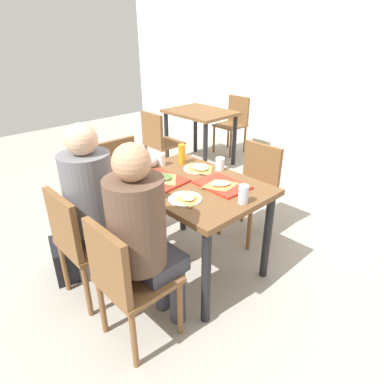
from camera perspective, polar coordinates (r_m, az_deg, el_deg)
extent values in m
cube|color=#9E998E|center=(2.81, 0.00, -12.60)|extent=(10.00, 10.00, 0.02)
cube|color=silver|center=(4.99, 29.43, 19.00)|extent=(10.00, 0.10, 2.80)
cube|color=brown|center=(2.42, 0.00, 1.16)|extent=(1.06, 0.77, 0.04)
cylinder|color=black|center=(2.75, -11.78, -4.92)|extent=(0.06, 0.06, 0.71)
cylinder|color=black|center=(2.14, 2.42, -14.42)|extent=(0.06, 0.06, 0.71)
cylinder|color=black|center=(3.09, -1.63, -0.72)|extent=(0.06, 0.06, 0.71)
cylinder|color=black|center=(2.56, 12.73, -7.54)|extent=(0.06, 0.06, 0.71)
cube|color=brown|center=(2.42, -16.49, -8.17)|extent=(0.40, 0.40, 0.03)
cube|color=brown|center=(2.25, -21.18, -5.22)|extent=(0.38, 0.04, 0.40)
cylinder|color=brown|center=(2.73, -14.48, -9.21)|extent=(0.04, 0.04, 0.41)
cylinder|color=brown|center=(2.49, -10.42, -12.65)|extent=(0.04, 0.04, 0.41)
cylinder|color=brown|center=(2.62, -20.99, -11.87)|extent=(0.04, 0.04, 0.41)
cylinder|color=brown|center=(2.37, -17.47, -15.85)|extent=(0.04, 0.04, 0.41)
cube|color=brown|center=(2.04, -9.15, -14.51)|extent=(0.40, 0.40, 0.03)
cube|color=brown|center=(1.84, -14.29, -11.69)|extent=(0.38, 0.04, 0.40)
cylinder|color=brown|center=(2.36, -7.76, -14.82)|extent=(0.04, 0.04, 0.41)
cylinder|color=brown|center=(2.16, -2.07, -19.22)|extent=(0.04, 0.04, 0.41)
cylinder|color=brown|center=(2.24, -15.11, -18.40)|extent=(0.04, 0.04, 0.41)
cylinder|color=brown|center=(2.03, -9.90, -23.68)|extent=(0.04, 0.04, 0.41)
cube|color=brown|center=(3.01, 9.48, -0.23)|extent=(0.40, 0.40, 0.03)
cube|color=brown|center=(3.06, 11.84, 4.41)|extent=(0.38, 0.04, 0.40)
cylinder|color=brown|center=(2.91, 9.76, -6.23)|extent=(0.04, 0.04, 0.41)
cylinder|color=brown|center=(3.09, 4.76, -3.86)|extent=(0.04, 0.04, 0.41)
cylinder|color=brown|center=(3.16, 13.52, -3.87)|extent=(0.04, 0.04, 0.41)
cylinder|color=brown|center=(3.33, 8.69, -1.82)|extent=(0.04, 0.04, 0.41)
cube|color=brown|center=(3.14, -10.50, 0.79)|extent=(0.40, 0.40, 0.03)
cube|color=brown|center=(3.20, -12.62, 5.26)|extent=(0.04, 0.38, 0.40)
cylinder|color=brown|center=(3.20, -5.96, -2.83)|extent=(0.04, 0.04, 0.41)
cylinder|color=brown|center=(3.03, -11.01, -4.93)|extent=(0.04, 0.04, 0.41)
cylinder|color=brown|center=(3.45, -9.46, -0.83)|extent=(0.04, 0.04, 0.41)
cylinder|color=brown|center=(3.29, -14.29, -2.66)|extent=(0.04, 0.04, 0.41)
cylinder|color=#383842|center=(2.68, -12.41, -9.32)|extent=(0.10, 0.10, 0.44)
cylinder|color=#383842|center=(2.56, -10.47, -10.89)|extent=(0.10, 0.10, 0.44)
cube|color=#383842|center=(2.43, -14.00, -5.80)|extent=(0.32, 0.28, 0.10)
cylinder|color=slate|center=(2.24, -17.23, -0.01)|extent=(0.32, 0.32, 0.52)
sphere|color=#DBAD89|center=(2.12, -18.47, 8.52)|extent=(0.20, 0.20, 0.20)
cylinder|color=#383842|center=(2.32, -5.18, -15.00)|extent=(0.10, 0.10, 0.44)
cylinder|color=#383842|center=(2.23, -2.48, -17.00)|extent=(0.10, 0.10, 0.44)
cube|color=#383842|center=(2.06, -6.27, -11.60)|extent=(0.32, 0.28, 0.10)
cylinder|color=brown|center=(1.83, -9.46, -5.27)|extent=(0.32, 0.32, 0.52)
sphere|color=tan|center=(1.68, -10.32, 5.00)|extent=(0.20, 0.20, 0.20)
cube|color=red|center=(2.45, -5.28, 2.15)|extent=(0.38, 0.29, 0.02)
cube|color=red|center=(2.37, 5.13, 1.22)|extent=(0.37, 0.27, 0.02)
cylinder|color=white|center=(2.65, 0.96, 4.01)|extent=(0.22, 0.22, 0.01)
cylinder|color=white|center=(2.17, -1.17, -1.16)|extent=(0.22, 0.22, 0.01)
pyramid|color=tan|center=(2.45, -5.03, 2.48)|extent=(0.24, 0.19, 0.01)
ellipsoid|color=#4C7233|center=(2.45, -5.04, 2.70)|extent=(0.17, 0.13, 0.01)
pyramid|color=#C68C47|center=(2.34, 4.89, 1.32)|extent=(0.23, 0.25, 0.01)
ellipsoid|color=#D8C67F|center=(2.34, 4.90, 1.54)|extent=(0.16, 0.18, 0.01)
pyramid|color=#C68C47|center=(2.63, 1.36, 4.09)|extent=(0.25, 0.21, 0.01)
ellipsoid|color=#D8C67F|center=(2.63, 1.37, 4.29)|extent=(0.18, 0.15, 0.01)
pyramid|color=#C68C47|center=(2.16, -0.71, -1.03)|extent=(0.22, 0.21, 0.01)
ellipsoid|color=#D8C67F|center=(2.16, -0.71, -0.79)|extent=(0.16, 0.15, 0.01)
cylinder|color=white|center=(2.63, 4.81, 4.80)|extent=(0.07, 0.07, 0.10)
cylinder|color=white|center=(2.18, -5.78, 0.11)|extent=(0.07, 0.07, 0.10)
cylinder|color=white|center=(2.72, -5.30, 5.56)|extent=(0.07, 0.07, 0.10)
cylinder|color=#B7BCC6|center=(2.13, 8.77, -0.40)|extent=(0.07, 0.07, 0.12)
cylinder|color=orange|center=(2.75, -1.75, 6.53)|extent=(0.06, 0.06, 0.16)
sphere|color=silver|center=(2.70, -6.93, 5.29)|extent=(0.10, 0.10, 0.10)
cube|color=black|center=(2.82, -21.00, -10.64)|extent=(0.35, 0.24, 0.28)
cube|color=brown|center=(4.68, 1.41, 13.47)|extent=(0.90, 0.70, 0.04)
cylinder|color=black|center=(4.87, -4.38, 9.36)|extent=(0.06, 0.06, 0.71)
cylinder|color=black|center=(4.32, 2.29, 7.23)|extent=(0.06, 0.06, 0.71)
cylinder|color=black|center=(5.24, 0.59, 10.64)|extent=(0.06, 0.06, 0.71)
cylinder|color=black|center=(4.73, 7.26, 8.74)|extent=(0.06, 0.06, 0.71)
cube|color=brown|center=(4.34, -4.79, 8.28)|extent=(0.40, 0.40, 0.03)
cube|color=brown|center=(4.17, -6.84, 10.55)|extent=(0.38, 0.04, 0.40)
cylinder|color=brown|center=(4.64, -4.39, 6.59)|extent=(0.04, 0.04, 0.41)
cylinder|color=brown|center=(4.39, -1.55, 5.54)|extent=(0.04, 0.04, 0.41)
cylinder|color=brown|center=(4.44, -7.78, 5.54)|extent=(0.04, 0.04, 0.41)
cylinder|color=brown|center=(4.19, -5.00, 4.40)|extent=(0.04, 0.04, 0.41)
cube|color=brown|center=(5.22, 6.53, 11.25)|extent=(0.40, 0.40, 0.03)
cube|color=brown|center=(5.31, 7.95, 13.81)|extent=(0.38, 0.04, 0.40)
cylinder|color=brown|center=(5.05, 6.62, 8.13)|extent=(0.04, 0.04, 0.41)
cylinder|color=brown|center=(5.26, 3.77, 8.99)|extent=(0.04, 0.04, 0.41)
cylinder|color=brown|center=(5.31, 9.03, 8.86)|extent=(0.04, 0.04, 0.41)
cylinder|color=brown|center=(5.51, 6.22, 9.67)|extent=(0.04, 0.04, 0.41)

